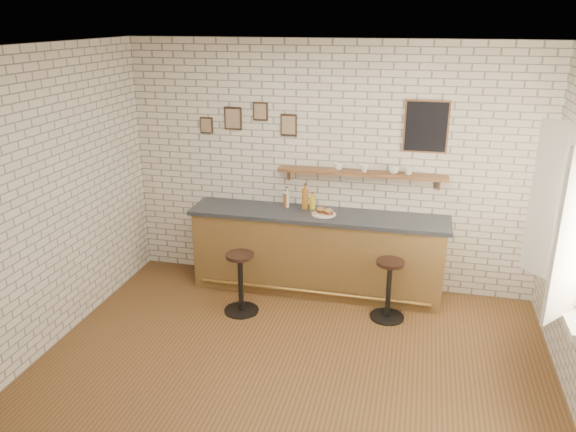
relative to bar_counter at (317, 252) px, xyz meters
name	(u,v)px	position (x,y,z in m)	size (l,w,h in m)	color
ground	(291,368)	(0.08, -1.70, -0.51)	(5.00, 5.00, 0.00)	brown
bar_counter	(317,252)	(0.00, 0.00, 0.00)	(3.10, 0.65, 1.01)	brown
sandwich_plate	(324,214)	(0.08, -0.03, 0.51)	(0.28, 0.28, 0.01)	white
ciabatta_sandwich	(325,211)	(0.09, -0.03, 0.55)	(0.21, 0.14, 0.07)	tan
potato_chips	(322,213)	(0.05, -0.03, 0.52)	(0.26, 0.18, 0.00)	gold
bitters_bottle_brown	(286,200)	(-0.42, 0.13, 0.60)	(0.07, 0.07, 0.23)	brown
bitters_bottle_white	(287,199)	(-0.42, 0.13, 0.61)	(0.07, 0.07, 0.26)	white
bitters_bottle_amber	(305,198)	(-0.19, 0.13, 0.63)	(0.08, 0.08, 0.32)	#A6631A
condiment_bottle_yellow	(312,202)	(-0.09, 0.13, 0.59)	(0.07, 0.07, 0.22)	gold
bar_stool_left	(241,281)	(-0.74, -0.75, -0.12)	(0.40, 0.40, 0.72)	black
bar_stool_right	(389,288)	(0.91, -0.50, -0.13)	(0.41, 0.41, 0.70)	black
wall_shelf	(361,173)	(0.48, 0.20, 0.97)	(2.00, 0.18, 0.18)	brown
shelf_cup_a	(338,167)	(0.20, 0.20, 1.04)	(0.11, 0.11, 0.09)	white
shelf_cup_b	(364,168)	(0.51, 0.20, 1.04)	(0.10, 0.10, 0.09)	white
shelf_cup_c	(394,170)	(0.85, 0.20, 1.04)	(0.12, 0.12, 0.09)	white
shelf_cup_d	(409,171)	(1.02, 0.20, 1.04)	(0.09, 0.09, 0.09)	white
back_wall_decor	(349,124)	(0.30, 0.28, 1.54)	(2.96, 0.02, 0.56)	black
window_sill	(566,299)	(2.48, -1.40, 0.39)	(0.20, 1.35, 0.06)	white
casement_window	(576,218)	(2.43, -1.40, 1.14)	(0.40, 1.30, 1.56)	white
book_lower	(567,300)	(2.46, -1.49, 0.43)	(0.18, 0.24, 0.02)	tan
book_upper	(567,297)	(2.46, -1.48, 0.45)	(0.16, 0.22, 0.02)	tan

